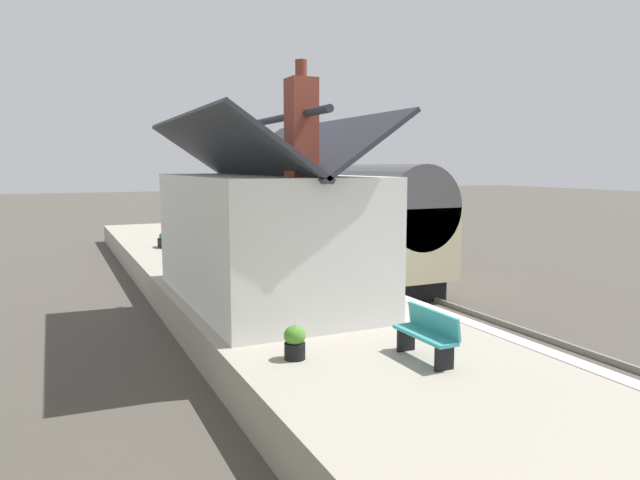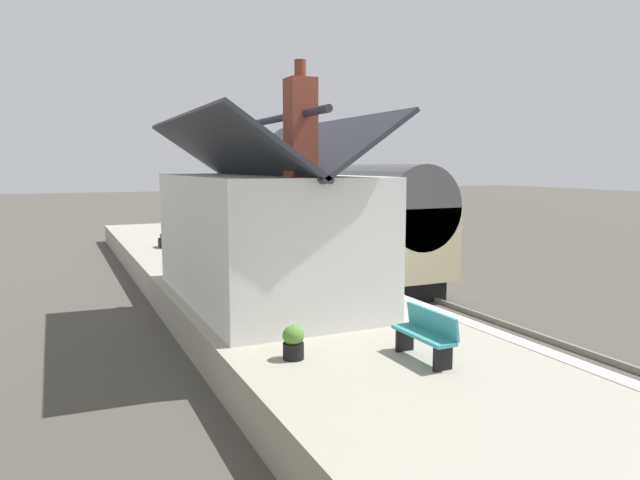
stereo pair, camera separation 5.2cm
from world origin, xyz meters
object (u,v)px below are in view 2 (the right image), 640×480
object	(u,v)px
bench_platform_end	(224,241)
bench_near_building	(191,226)
planter_edge_far	(225,232)
bench_by_lamp	(207,233)
bench_mid_platform	(426,333)
planter_bench_right	(164,240)
train	(345,220)
planter_edge_near	(182,251)
station_sign_board	(272,225)
planter_bench_left	(293,342)
station_building	(263,233)

from	to	relation	value
bench_platform_end	bench_near_building	xyz separation A→B (m)	(6.14, -0.05, 0.00)
planter_edge_far	bench_by_lamp	bearing A→B (deg)	137.41
bench_by_lamp	bench_mid_platform	xyz separation A→B (m)	(-16.46, 0.21, 0.00)
planter_bench_right	bench_platform_end	bearing A→B (deg)	-142.85
train	planter_edge_near	xyz separation A→B (m)	(0.93, 6.02, -0.94)
planter_edge_far	planter_edge_near	bearing A→B (deg)	150.32
bench_platform_end	station_sign_board	size ratio (longest dim) A/B	0.90
bench_mid_platform	planter_bench_left	world-z (taller)	bench_mid_platform
planter_bench_left	planter_bench_right	bearing A→B (deg)	-1.46
train	planter_edge_near	distance (m)	6.17
planter_edge_far	bench_near_building	bearing A→B (deg)	28.61
bench_by_lamp	planter_bench_right	xyz separation A→B (m)	(-0.37, 1.89, -0.19)
station_sign_board	planter_edge_near	bearing A→B (deg)	82.86
bench_by_lamp	planter_bench_right	world-z (taller)	bench_by_lamp
bench_platform_end	planter_bench_right	world-z (taller)	bench_platform_end
planter_edge_near	planter_bench_left	bearing A→B (deg)	178.16
bench_mid_platform	planter_edge_far	bearing A→B (deg)	-4.37
station_building	station_sign_board	size ratio (longest dim) A/B	4.89
bench_platform_end	bench_by_lamp	distance (m)	2.84
planter_edge_near	bench_platform_end	bearing A→B (deg)	-55.99
planter_bench_left	bench_platform_end	bearing A→B (deg)	-10.16
bench_near_building	train	bearing A→B (deg)	-153.97
planter_edge_far	station_building	bearing A→B (deg)	168.96
bench_platform_end	bench_by_lamp	bearing A→B (deg)	-0.35
planter_bench_left	planter_edge_near	size ratio (longest dim) A/B	0.89
bench_by_lamp	bench_near_building	bearing A→B (deg)	-0.53
bench_near_building	planter_edge_far	bearing A→B (deg)	-151.39
bench_platform_end	planter_edge_far	distance (m)	4.26
planter_edge_far	train	bearing A→B (deg)	-154.84
planter_edge_near	station_building	bearing A→B (deg)	-174.03
station_building	planter_edge_near	distance (m)	6.88
bench_platform_end	train	bearing A→B (deg)	-118.18
planter_bench_left	station_sign_board	world-z (taller)	station_sign_board
planter_edge_far	planter_edge_near	world-z (taller)	planter_edge_near
planter_bench_left	planter_edge_far	bearing A→B (deg)	-11.59
train	bench_mid_platform	size ratio (longest dim) A/B	7.55
train	bench_platform_end	world-z (taller)	train
bench_near_building	station_sign_board	xyz separation A→B (m)	(-7.83, -1.32, 0.71)
train	station_sign_board	distance (m)	2.81
bench_near_building	station_sign_board	bearing A→B (deg)	-170.42
planter_bench_left	planter_edge_far	size ratio (longest dim) A/B	0.76
station_building	bench_near_building	xyz separation A→B (m)	(14.14, -1.24, -1.20)
train	bench_near_building	size ratio (longest dim) A/B	7.56
bench_near_building	planter_bench_right	bearing A→B (deg)	152.34
bench_near_building	planter_bench_right	world-z (taller)	bench_near_building
bench_by_lamp	bench_platform_end	bearing A→B (deg)	179.65
planter_edge_far	planter_edge_near	xyz separation A→B (m)	(-5.37, 3.06, 0.05)
station_building	bench_near_building	bearing A→B (deg)	-5.01
bench_by_lamp	planter_bench_right	distance (m)	1.94
station_building	bench_platform_end	xyz separation A→B (m)	(8.00, -1.19, -1.20)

